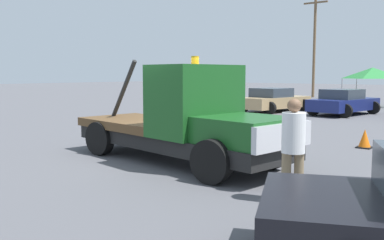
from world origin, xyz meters
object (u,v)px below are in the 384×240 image
(tow_truck, at_px, (187,123))
(person_near_truck, at_px, (293,143))
(parked_car_tan, at_px, (273,100))
(canopy_tent_green, at_px, (372,73))
(utility_pole, at_px, (314,41))
(traffic_cone, at_px, (365,139))
(parked_car_navy, at_px, (343,102))

(tow_truck, height_order, person_near_truck, tow_truck)
(tow_truck, relative_size, parked_car_tan, 1.32)
(person_near_truck, xyz_separation_m, canopy_tent_green, (-5.24, 22.59, 1.17))
(canopy_tent_green, height_order, utility_pole, utility_pole)
(traffic_cone, bearing_deg, canopy_tent_green, 105.47)
(parked_car_navy, bearing_deg, traffic_cone, -148.26)
(utility_pole, bearing_deg, person_near_truck, -67.60)
(tow_truck, relative_size, person_near_truck, 3.71)
(tow_truck, height_order, parked_car_navy, tow_truck)
(parked_car_navy, height_order, canopy_tent_green, canopy_tent_green)
(tow_truck, xyz_separation_m, traffic_cone, (2.64, 4.86, -0.72))
(person_near_truck, bearing_deg, tow_truck, 27.46)
(parked_car_tan, relative_size, traffic_cone, 8.87)
(person_near_truck, distance_m, utility_pole, 33.55)
(canopy_tent_green, bearing_deg, person_near_truck, -76.95)
(traffic_cone, distance_m, utility_pole, 27.81)
(canopy_tent_green, distance_m, utility_pole, 11.45)
(tow_truck, bearing_deg, traffic_cone, 69.62)
(parked_car_tan, distance_m, canopy_tent_green, 8.22)
(person_near_truck, bearing_deg, canopy_tent_green, -28.14)
(parked_car_tan, bearing_deg, utility_pole, 23.48)
(tow_truck, bearing_deg, parked_car_tan, 118.29)
(tow_truck, distance_m, parked_car_navy, 14.58)
(utility_pole, bearing_deg, traffic_cone, -64.02)
(parked_car_tan, distance_m, parked_car_navy, 3.78)
(canopy_tent_green, relative_size, utility_pole, 0.31)
(tow_truck, height_order, traffic_cone, tow_truck)
(person_near_truck, height_order, canopy_tent_green, canopy_tent_green)
(traffic_cone, bearing_deg, parked_car_tan, 130.66)
(utility_pole, bearing_deg, parked_car_navy, -61.90)
(tow_truck, distance_m, canopy_tent_green, 21.40)
(tow_truck, bearing_deg, utility_pole, 115.76)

